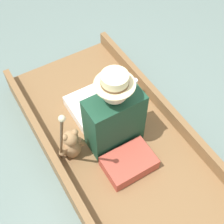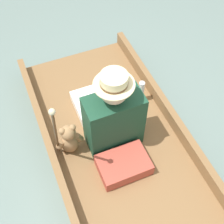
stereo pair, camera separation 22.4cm
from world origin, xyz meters
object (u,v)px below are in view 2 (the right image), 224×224
object	(u,v)px
walking_cane	(55,131)
seated_person	(110,114)
wine_glass	(141,90)
teddy_bear	(69,140)

from	to	relation	value
walking_cane	seated_person	bearing A→B (deg)	18.35
seated_person	walking_cane	distance (m)	0.56
wine_glass	walking_cane	world-z (taller)	walking_cane
walking_cane	wine_glass	bearing A→B (deg)	24.15
wine_glass	teddy_bear	bearing A→B (deg)	-161.05
wine_glass	seated_person	bearing A→B (deg)	-149.78
seated_person	wine_glass	world-z (taller)	seated_person
teddy_bear	walking_cane	distance (m)	0.41
teddy_bear	wine_glass	xyz separation A→B (m)	(0.80, 0.27, -0.01)
seated_person	wine_glass	distance (m)	0.51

